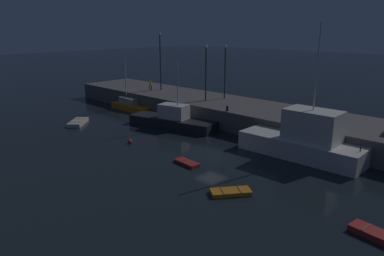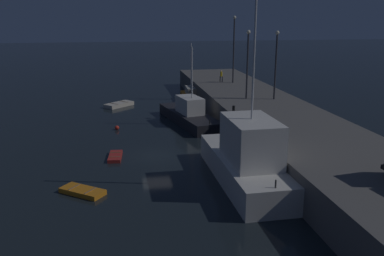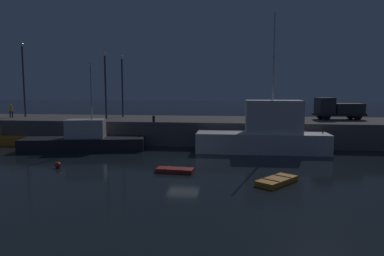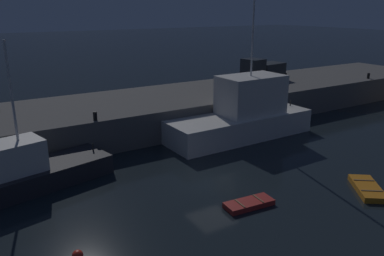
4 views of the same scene
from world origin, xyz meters
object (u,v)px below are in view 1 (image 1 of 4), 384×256
(lamp_post_east, at_px, (206,68))
(fishing_trawler_red, at_px, (305,140))
(dinghy_red_small, at_px, (78,122))
(dockworker, at_px, (150,84))
(dinghy_orange_near, at_px, (377,235))
(fishing_boat_blue, at_px, (173,120))
(fishing_boat_orange, at_px, (132,106))
(mooring_buoy_near, at_px, (130,141))
(bollard_west, at_px, (227,109))
(rowboat_white_mid, at_px, (187,163))
(rowboat_blue_far, at_px, (231,192))
(lamp_post_central, at_px, (225,67))
(lamp_post_west, at_px, (160,57))

(lamp_post_east, bearing_deg, fishing_trawler_red, -17.05)
(lamp_post_east, bearing_deg, dinghy_red_small, -124.67)
(dockworker, bearing_deg, dinghy_red_small, -81.81)
(dinghy_orange_near, bearing_deg, dockworker, 158.61)
(fishing_boat_blue, xyz_separation_m, fishing_boat_orange, (-11.96, 2.50, -0.30))
(mooring_buoy_near, height_order, bollard_west, bollard_west)
(rowboat_white_mid, height_order, rowboat_blue_far, rowboat_blue_far)
(rowboat_white_mid, bearing_deg, dinghy_orange_near, -2.66)
(rowboat_white_mid, distance_m, lamp_post_central, 21.38)
(fishing_trawler_red, xyz_separation_m, mooring_buoy_near, (-16.07, -9.18, -1.57))
(lamp_post_central, distance_m, bollard_west, 9.24)
(fishing_boat_orange, bearing_deg, rowboat_white_mid, -25.38)
(rowboat_white_mid, relative_size, mooring_buoy_near, 5.94)
(fishing_trawler_red, bearing_deg, fishing_boat_orange, 177.42)
(fishing_boat_orange, relative_size, lamp_post_west, 0.90)
(dinghy_orange_near, relative_size, dockworker, 2.04)
(fishing_boat_orange, xyz_separation_m, dockworker, (-0.33, 4.19, 2.81))
(dinghy_red_small, relative_size, mooring_buoy_near, 8.79)
(rowboat_blue_far, distance_m, lamp_post_west, 35.11)
(dinghy_orange_near, height_order, lamp_post_east, lamp_post_east)
(fishing_boat_orange, bearing_deg, lamp_post_west, 84.40)
(fishing_trawler_red, relative_size, rowboat_white_mid, 4.70)
(fishing_boat_orange, xyz_separation_m, rowboat_blue_far, (29.41, -12.84, -0.51))
(dinghy_orange_near, relative_size, dinghy_red_small, 0.83)
(dinghy_red_small, bearing_deg, dockworker, 98.19)
(fishing_boat_blue, relative_size, rowboat_blue_far, 3.73)
(fishing_boat_blue, distance_m, rowboat_white_mid, 13.36)
(fishing_trawler_red, bearing_deg, mooring_buoy_near, -150.27)
(dinghy_red_small, distance_m, bollard_west, 19.98)
(dinghy_orange_near, distance_m, rowboat_blue_far, 10.35)
(dinghy_orange_near, xyz_separation_m, lamp_post_west, (-39.11, 17.13, 7.56))
(rowboat_blue_far, height_order, lamp_post_east, lamp_post_east)
(rowboat_white_mid, xyz_separation_m, bollard_west, (-4.33, 11.51, 2.71))
(lamp_post_east, relative_size, bollard_west, 12.05)
(rowboat_white_mid, distance_m, bollard_west, 12.59)
(rowboat_blue_far, height_order, lamp_post_central, lamp_post_central)
(rowboat_blue_far, bearing_deg, rowboat_white_mid, 162.59)
(dinghy_orange_near, bearing_deg, bollard_west, 150.21)
(dockworker, xyz_separation_m, bollard_west, (18.49, -3.35, -0.63))
(fishing_trawler_red, xyz_separation_m, lamp_post_central, (-16.83, 8.41, 5.16))
(lamp_post_west, bearing_deg, fishing_boat_orange, -95.60)
(dinghy_orange_near, bearing_deg, fishing_trawler_red, 134.91)
(fishing_trawler_red, distance_m, lamp_post_east, 19.39)
(fishing_boat_blue, distance_m, bollard_west, 7.30)
(fishing_boat_blue, distance_m, dinghy_red_small, 12.83)
(dinghy_orange_near, distance_m, dockworker, 43.07)
(rowboat_white_mid, relative_size, bollard_west, 4.37)
(dinghy_orange_near, distance_m, dinghy_red_small, 37.93)
(fishing_trawler_red, height_order, rowboat_white_mid, fishing_trawler_red)
(rowboat_blue_far, bearing_deg, lamp_post_west, 147.33)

